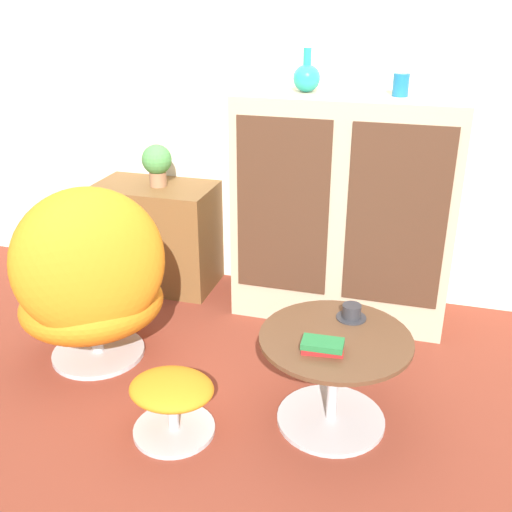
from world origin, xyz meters
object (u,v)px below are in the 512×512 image
(teacup, at_px, (351,313))
(coffee_table, at_px, (334,371))
(potted_plant, at_px, (157,162))
(egg_chair, at_px, (91,285))
(book_stack, at_px, (323,346))
(tv_console, at_px, (157,235))
(vase_leftmost, at_px, (307,77))
(ottoman, at_px, (172,397))
(vase_inner_left, at_px, (401,85))
(sideboard, at_px, (344,209))

(teacup, bearing_deg, coffee_table, -103.04)
(potted_plant, distance_m, teacup, 1.56)
(egg_chair, distance_m, book_stack, 1.17)
(tv_console, bearing_deg, teacup, -33.47)
(tv_console, bearing_deg, coffee_table, -39.11)
(vase_leftmost, distance_m, potted_plant, 1.01)
(vase_leftmost, height_order, potted_plant, vase_leftmost)
(ottoman, xyz_separation_m, potted_plant, (-0.61, 1.27, 0.60))
(tv_console, xyz_separation_m, vase_leftmost, (0.90, -0.03, 0.97))
(coffee_table, distance_m, book_stack, 0.22)
(vase_leftmost, bearing_deg, book_stack, -73.84)
(vase_inner_left, relative_size, potted_plant, 0.44)
(vase_inner_left, bearing_deg, coffee_table, -96.25)
(tv_console, bearing_deg, potted_plant, 0.97)
(sideboard, xyz_separation_m, teacup, (0.16, -0.83, -0.16))
(vase_inner_left, bearing_deg, vase_leftmost, 180.00)
(egg_chair, distance_m, ottoman, 0.72)
(ottoman, bearing_deg, book_stack, 12.61)
(sideboard, height_order, vase_leftmost, vase_leftmost)
(tv_console, bearing_deg, sideboard, -1.55)
(sideboard, xyz_separation_m, ottoman, (-0.49, -1.24, -0.43))
(sideboard, xyz_separation_m, coffee_table, (0.12, -0.99, -0.35))
(coffee_table, bearing_deg, book_stack, -105.50)
(tv_console, distance_m, vase_leftmost, 1.33)
(teacup, bearing_deg, vase_leftmost, 115.38)
(ottoman, height_order, teacup, teacup)
(vase_inner_left, distance_m, book_stack, 1.39)
(sideboard, xyz_separation_m, tv_console, (-1.13, 0.03, -0.29))
(coffee_table, bearing_deg, vase_leftmost, 109.65)
(vase_inner_left, bearing_deg, ottoman, -120.23)
(egg_chair, height_order, ottoman, egg_chair)
(coffee_table, height_order, potted_plant, potted_plant)
(vase_inner_left, distance_m, teacup, 1.17)
(egg_chair, bearing_deg, potted_plant, 93.22)
(teacup, xyz_separation_m, book_stack, (-0.07, -0.28, -0.00))
(vase_leftmost, xyz_separation_m, teacup, (0.39, -0.83, -0.84))
(tv_console, distance_m, book_stack, 1.68)
(sideboard, relative_size, egg_chair, 1.30)
(egg_chair, xyz_separation_m, ottoman, (0.56, -0.38, -0.25))
(coffee_table, xyz_separation_m, vase_inner_left, (0.11, 1.00, 1.01))
(vase_inner_left, height_order, book_stack, vase_inner_left)
(vase_leftmost, bearing_deg, tv_console, 178.30)
(coffee_table, height_order, vase_leftmost, vase_leftmost)
(ottoman, relative_size, vase_inner_left, 3.23)
(book_stack, bearing_deg, potted_plant, 136.25)
(sideboard, height_order, potted_plant, sideboard)
(ottoman, xyz_separation_m, vase_inner_left, (0.73, 1.25, 1.10))
(vase_leftmost, height_order, book_stack, vase_leftmost)
(potted_plant, relative_size, teacup, 1.92)
(egg_chair, relative_size, coffee_table, 1.51)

